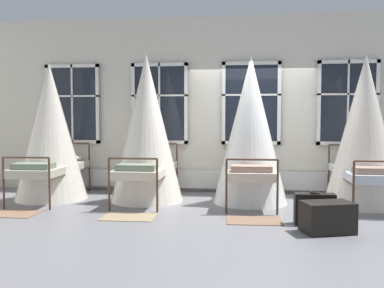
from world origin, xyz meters
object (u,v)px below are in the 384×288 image
object	(u,v)px
cot_first	(51,134)
cot_fourth	(364,133)
suitcase_dark	(315,209)
cot_second	(147,130)
cot_third	(250,132)
travel_trunk	(327,217)

from	to	relation	value
cot_first	cot_fourth	world-z (taller)	cot_fourth
cot_fourth	suitcase_dark	bearing A→B (deg)	144.35
cot_second	cot_third	xyz separation A→B (m)	(1.87, 0.05, -0.03)
travel_trunk	suitcase_dark	bearing A→B (deg)	102.61
cot_second	cot_third	bearing A→B (deg)	-87.79
cot_first	travel_trunk	world-z (taller)	cot_first
cot_first	cot_fourth	distance (m)	5.61
cot_fourth	travel_trunk	distance (m)	2.35
cot_third	cot_fourth	distance (m)	1.93
cot_first	cot_third	world-z (taller)	cot_third
cot_second	cot_fourth	xyz separation A→B (m)	(3.80, 0.01, -0.03)
cot_third	suitcase_dark	world-z (taller)	cot_third
suitcase_dark	travel_trunk	xyz separation A→B (m)	(0.09, -0.42, -0.02)
cot_fourth	suitcase_dark	world-z (taller)	cot_fourth
cot_second	suitcase_dark	bearing A→B (deg)	-116.99
cot_second	travel_trunk	distance (m)	3.56
cot_first	cot_third	distance (m)	3.68
cot_fourth	cot_first	bearing A→B (deg)	90.82
suitcase_dark	travel_trunk	world-z (taller)	suitcase_dark
suitcase_dark	cot_fourth	bearing A→B (deg)	53.49
cot_third	travel_trunk	world-z (taller)	cot_third
suitcase_dark	travel_trunk	size ratio (longest dim) A/B	0.88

